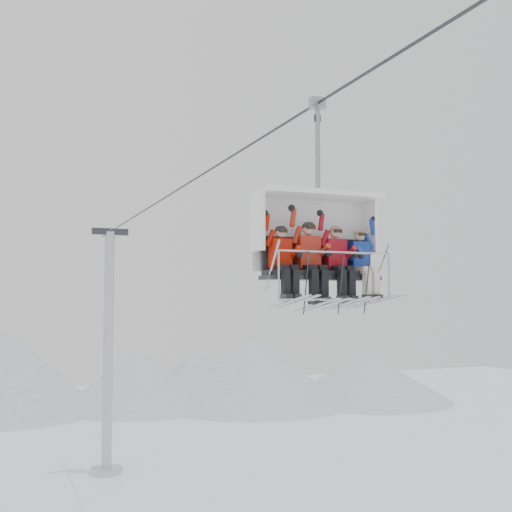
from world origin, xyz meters
name	(u,v)px	position (x,y,z in m)	size (l,w,h in m)	color
ridgeline	(50,380)	(-1.58, 42.05, 2.84)	(72.00, 21.00, 7.00)	silver
lift_tower_right	(108,367)	(0.00, 22.00, 5.78)	(2.00, 1.80, 13.48)	#B7BABF
haul_cable	(256,141)	(0.00, 0.00, 13.30)	(0.06, 0.06, 50.00)	#2F2F35
chairlift_carrier	(315,236)	(0.00, -3.11, 10.70)	(2.50, 1.17, 3.98)	black
skier_far_left	(283,260)	(-0.83, -3.42, 10.18)	(0.38, 1.69, 1.53)	red
skier_center_left	(311,258)	(-0.26, -3.41, 10.23)	(0.43, 1.69, 1.69)	#B62B1A
skier_center_right	(338,260)	(0.32, -3.42, 10.21)	(0.40, 1.69, 1.61)	#A5121E
skier_far_right	(362,262)	(0.86, -3.42, 10.18)	(0.38, 1.69, 1.54)	#1A399F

